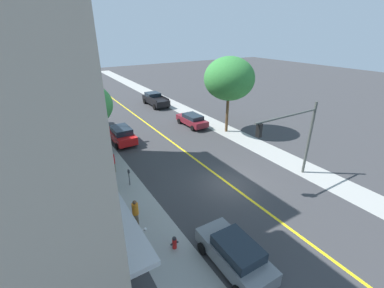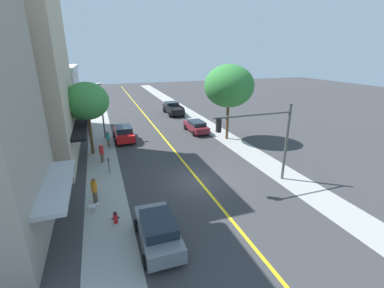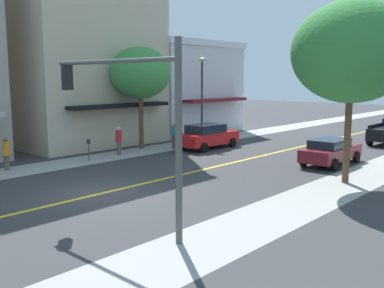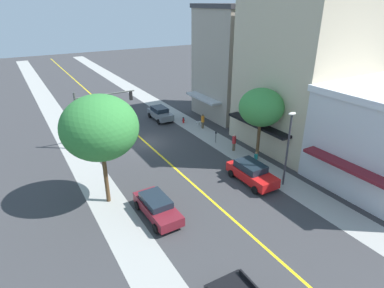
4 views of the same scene
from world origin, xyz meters
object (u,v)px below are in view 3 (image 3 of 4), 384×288
Objects in this scene: street_tree_right_corner at (352,52)px; red_sedan_left_curb at (207,136)px; traffic_light_mast at (132,104)px; pedestrian_teal_shirt at (174,135)px; parking_meter at (89,147)px; pedestrian_red_shirt at (119,140)px; maroon_sedan_right_curb at (331,151)px; street_lamp at (202,90)px; street_tree_left_near at (140,73)px; pedestrian_orange_shirt at (6,153)px.

street_tree_right_corner is 12.54m from red_sedan_left_curb.
street_tree_right_corner is 1.34× the size of traffic_light_mast.
traffic_light_mast is 16.22m from pedestrian_teal_shirt.
parking_meter is 0.73× the size of pedestrian_red_shirt.
pedestrian_teal_shirt is at bearing 98.76° from maroon_sedan_right_curb.
street_lamp is at bearing 59.41° from pedestrian_teal_shirt.
street_tree_left_near reaches higher than street_lamp.
pedestrian_red_shirt is at bearing -63.47° from pedestrian_orange_shirt.
pedestrian_orange_shirt is at bearing -6.09° from traffic_light_mast.
street_tree_right_corner is 1.31× the size of street_lamp.
pedestrian_orange_shirt reaches higher than maroon_sedan_right_curb.
street_tree_right_corner reaches higher than pedestrian_teal_shirt.
pedestrian_teal_shirt reaches higher than parking_meter.
pedestrian_red_shirt is (-0.45, 2.52, 0.07)m from parking_meter.
pedestrian_orange_shirt is (0.17, -9.38, -4.17)m from street_tree_left_near.
street_lamp is 1.35× the size of maroon_sedan_right_curb.
traffic_light_mast reaches higher than parking_meter.
street_lamp is 7.88m from pedestrian_red_shirt.
parking_meter is (-13.04, -4.92, -5.02)m from street_tree_right_corner.
street_lamp reaches higher than maroon_sedan_right_curb.
red_sedan_left_curb is (3.27, 3.06, -4.21)m from street_tree_left_near.
street_tree_left_near is 1.48× the size of maroon_sedan_right_curb.
parking_meter is 13.62m from maroon_sedan_right_curb.
pedestrian_red_shirt reaches higher than pedestrian_teal_shirt.
pedestrian_orange_shirt is at bearing -131.91° from pedestrian_teal_shirt.
street_tree_right_corner is at bearing -106.47° from red_sedan_left_curb.
pedestrian_red_shirt is at bearing 100.19° from parking_meter.
maroon_sedan_right_curb is at bearing 38.44° from parking_meter.
street_tree_left_near is 3.88× the size of pedestrian_red_shirt.
pedestrian_teal_shirt is (1.36, 10.93, 0.01)m from pedestrian_orange_shirt.
traffic_light_mast is at bearing -121.50° from pedestrian_red_shirt.
red_sedan_left_curb is at bearing 90.87° from maroon_sedan_right_curb.
pedestrian_teal_shirt is (-10.39, -1.84, 0.14)m from maroon_sedan_right_curb.
street_tree_right_corner reaches higher than pedestrian_orange_shirt.
traffic_light_mast is 18.62m from street_lamp.
maroon_sedan_right_curb is (-2.37, 3.55, -5.10)m from street_tree_right_corner.
street_lamp is (0.04, 9.82, 3.00)m from parking_meter.
pedestrian_red_shirt is at bearing -93.91° from street_lamp.
street_tree_right_corner reaches higher than street_lamp.
traffic_light_mast is 1.32× the size of maroon_sedan_right_curb.
pedestrian_orange_shirt is at bearing -94.57° from street_lamp.
pedestrian_orange_shirt is at bearing -146.88° from street_tree_right_corner.
street_tree_left_near is at bearing 104.57° from maroon_sedan_right_curb.
pedestrian_red_shirt is at bearing -36.20° from traffic_light_mast.
parking_meter is 0.28× the size of red_sedan_left_curb.
pedestrian_teal_shirt is at bearing 131.01° from red_sedan_left_curb.
pedestrian_orange_shirt is 1.01× the size of pedestrian_teal_shirt.
parking_meter is at bearing -165.10° from pedestrian_red_shirt.
street_tree_right_corner is 6.65m from maroon_sedan_right_curb.
red_sedan_left_curb is (-8.55, 13.68, -3.08)m from traffic_light_mast.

